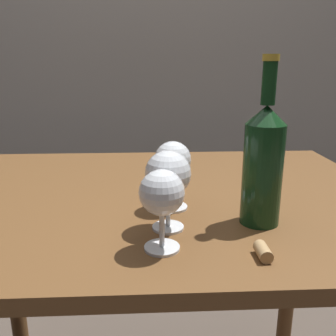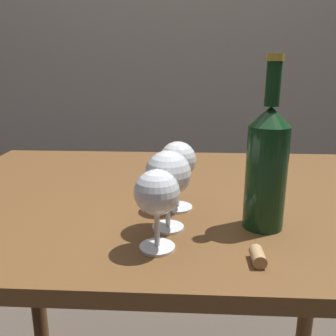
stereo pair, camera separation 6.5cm
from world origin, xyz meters
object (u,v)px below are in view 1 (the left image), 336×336
wine_glass_merlot (173,161)px  wine_bottle (263,163)px  cork (263,252)px  wine_glass_white (162,195)px  wine_glass_chardonnay (168,175)px

wine_glass_merlot → wine_bottle: (0.17, -0.08, 0.02)m
wine_bottle → cork: 0.18m
wine_bottle → wine_glass_merlot: bearing=154.0°
wine_glass_white → wine_glass_merlot: bearing=80.8°
cork → wine_glass_chardonnay: bearing=141.9°
wine_glass_chardonnay → wine_glass_merlot: wine_glass_chardonnay is taller
wine_glass_white → cork: 0.19m
wine_glass_merlot → wine_bottle: wine_bottle is taller
cork → wine_bottle: bearing=76.2°
wine_glass_chardonnay → wine_bottle: (0.18, 0.02, 0.02)m
wine_glass_merlot → wine_bottle: 0.18m
wine_glass_chardonnay → wine_bottle: bearing=6.1°
wine_glass_white → wine_glass_chardonnay: 0.08m
wine_bottle → cork: (-0.03, -0.13, -0.11)m
wine_glass_chardonnay → cork: bearing=-38.1°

